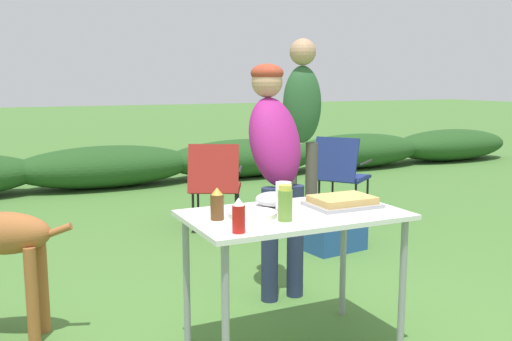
# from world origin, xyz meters

# --- Properties ---
(shrub_hedge) EXTENTS (14.40, 0.90, 0.55)m
(shrub_hedge) POSITION_xyz_m (0.00, 5.11, 0.28)
(shrub_hedge) COLOR #234C1E
(shrub_hedge) RESTS_ON ground
(folding_table) EXTENTS (1.10, 0.64, 0.74)m
(folding_table) POSITION_xyz_m (0.00, 0.00, 0.66)
(folding_table) COLOR silver
(folding_table) RESTS_ON ground
(food_tray) EXTENTS (0.36, 0.27, 0.06)m
(food_tray) POSITION_xyz_m (0.30, 0.01, 0.77)
(food_tray) COLOR #9E9EA3
(food_tray) RESTS_ON folding_table
(plate_stack) EXTENTS (0.24, 0.24, 0.02)m
(plate_stack) POSITION_xyz_m (-0.23, 0.01, 0.75)
(plate_stack) COLOR white
(plate_stack) RESTS_ON folding_table
(mixing_bowl) EXTENTS (0.20, 0.20, 0.08)m
(mixing_bowl) POSITION_xyz_m (-0.03, 0.18, 0.78)
(mixing_bowl) COLOR silver
(mixing_bowl) RESTS_ON folding_table
(paper_cup_stack) EXTENTS (0.08, 0.08, 0.16)m
(paper_cup_stack) POSITION_xyz_m (-0.06, -0.00, 0.82)
(paper_cup_stack) COLOR white
(paper_cup_stack) RESTS_ON folding_table
(beer_bottle) EXTENTS (0.07, 0.07, 0.16)m
(beer_bottle) POSITION_xyz_m (-0.41, 0.03, 0.81)
(beer_bottle) COLOR brown
(beer_bottle) RESTS_ON folding_table
(ketchup_bottle) EXTENTS (0.06, 0.06, 0.16)m
(ketchup_bottle) POSITION_xyz_m (-0.41, -0.24, 0.82)
(ketchup_bottle) COLOR red
(ketchup_bottle) RESTS_ON folding_table
(relish_jar) EXTENTS (0.07, 0.07, 0.17)m
(relish_jar) POSITION_xyz_m (-0.12, -0.13, 0.83)
(relish_jar) COLOR olive
(relish_jar) RESTS_ON folding_table
(standing_person_in_red_jacket) EXTENTS (0.35, 0.46, 1.51)m
(standing_person_in_red_jacket) POSITION_xyz_m (0.28, 0.77, 0.95)
(standing_person_in_red_jacket) COLOR #232D4C
(standing_person_in_red_jacket) RESTS_ON ground
(standing_person_with_beanie) EXTENTS (0.40, 0.34, 1.77)m
(standing_person_with_beanie) POSITION_xyz_m (1.17, 1.96, 1.08)
(standing_person_with_beanie) COLOR #4C473D
(standing_person_with_beanie) RESTS_ON ground
(camp_chair_green_behind_table) EXTENTS (0.67, 0.73, 0.83)m
(camp_chair_green_behind_table) POSITION_xyz_m (0.52, 2.45, 0.47)
(camp_chair_green_behind_table) COLOR maroon
(camp_chair_green_behind_table) RESTS_ON ground
(camp_chair_near_hedge) EXTENTS (0.75, 0.72, 0.83)m
(camp_chair_near_hedge) POSITION_xyz_m (1.92, 2.45, 0.47)
(camp_chair_near_hedge) COLOR navy
(camp_chair_near_hedge) RESTS_ON ground
(cooler_box) EXTENTS (0.52, 0.38, 0.34)m
(cooler_box) POSITION_xyz_m (1.18, 1.42, 0.17)
(cooler_box) COLOR #234C93
(cooler_box) RESTS_ON ground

